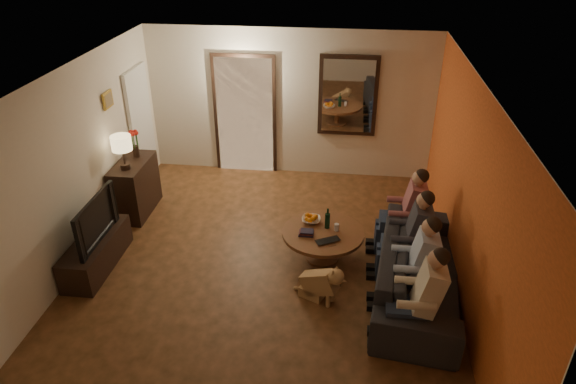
# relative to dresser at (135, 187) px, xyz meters

# --- Properties ---
(floor) EXTENTS (5.00, 6.00, 0.01)m
(floor) POSITION_rel_dresser_xyz_m (2.25, -1.27, -0.43)
(floor) COLOR #3A260F
(floor) RESTS_ON ground
(ceiling) EXTENTS (5.00, 6.00, 0.01)m
(ceiling) POSITION_rel_dresser_xyz_m (2.25, -1.27, 2.17)
(ceiling) COLOR white
(ceiling) RESTS_ON back_wall
(back_wall) EXTENTS (5.00, 0.02, 2.60)m
(back_wall) POSITION_rel_dresser_xyz_m (2.25, 1.73, 0.87)
(back_wall) COLOR beige
(back_wall) RESTS_ON floor
(front_wall) EXTENTS (5.00, 0.02, 2.60)m
(front_wall) POSITION_rel_dresser_xyz_m (2.25, -4.27, 0.87)
(front_wall) COLOR beige
(front_wall) RESTS_ON floor
(left_wall) EXTENTS (0.02, 6.00, 2.60)m
(left_wall) POSITION_rel_dresser_xyz_m (-0.25, -1.27, 0.87)
(left_wall) COLOR beige
(left_wall) RESTS_ON floor
(right_wall) EXTENTS (0.02, 6.00, 2.60)m
(right_wall) POSITION_rel_dresser_xyz_m (4.75, -1.27, 0.87)
(right_wall) COLOR beige
(right_wall) RESTS_ON floor
(orange_accent) EXTENTS (0.01, 6.00, 2.60)m
(orange_accent) POSITION_rel_dresser_xyz_m (4.74, -1.27, 0.87)
(orange_accent) COLOR #C05420
(orange_accent) RESTS_ON right_wall
(kitchen_doorway) EXTENTS (1.00, 0.06, 2.10)m
(kitchen_doorway) POSITION_rel_dresser_xyz_m (1.45, 1.71, 0.62)
(kitchen_doorway) COLOR #FFE0A5
(kitchen_doorway) RESTS_ON floor
(door_trim) EXTENTS (1.12, 0.04, 2.22)m
(door_trim) POSITION_rel_dresser_xyz_m (1.45, 1.70, 0.62)
(door_trim) COLOR black
(door_trim) RESTS_ON floor
(fridge_glimpse) EXTENTS (0.45, 0.03, 1.70)m
(fridge_glimpse) POSITION_rel_dresser_xyz_m (1.70, 1.72, 0.47)
(fridge_glimpse) COLOR silver
(fridge_glimpse) RESTS_ON floor
(mirror_frame) EXTENTS (1.00, 0.05, 1.40)m
(mirror_frame) POSITION_rel_dresser_xyz_m (3.25, 1.69, 1.07)
(mirror_frame) COLOR black
(mirror_frame) RESTS_ON back_wall
(mirror_glass) EXTENTS (0.86, 0.02, 1.26)m
(mirror_glass) POSITION_rel_dresser_xyz_m (3.25, 1.66, 1.07)
(mirror_glass) COLOR white
(mirror_glass) RESTS_ON back_wall
(white_door) EXTENTS (0.06, 0.85, 2.04)m
(white_door) POSITION_rel_dresser_xyz_m (-0.21, 1.03, 0.59)
(white_door) COLOR white
(white_door) RESTS_ON floor
(framed_art) EXTENTS (0.03, 0.28, 0.24)m
(framed_art) POSITION_rel_dresser_xyz_m (-0.22, 0.03, 1.42)
(framed_art) COLOR #B28C33
(framed_art) RESTS_ON left_wall
(art_canvas) EXTENTS (0.01, 0.22, 0.18)m
(art_canvas) POSITION_rel_dresser_xyz_m (-0.21, 0.03, 1.42)
(art_canvas) COLOR brown
(art_canvas) RESTS_ON left_wall
(dresser) EXTENTS (0.45, 0.98, 0.87)m
(dresser) POSITION_rel_dresser_xyz_m (0.00, 0.00, 0.00)
(dresser) COLOR black
(dresser) RESTS_ON floor
(table_lamp) EXTENTS (0.30, 0.30, 0.54)m
(table_lamp) POSITION_rel_dresser_xyz_m (0.00, -0.22, 0.70)
(table_lamp) COLOR beige
(table_lamp) RESTS_ON dresser
(flower_vase) EXTENTS (0.14, 0.14, 0.44)m
(flower_vase) POSITION_rel_dresser_xyz_m (0.00, 0.22, 0.65)
(flower_vase) COLOR red
(flower_vase) RESTS_ON dresser
(tv_stand) EXTENTS (0.45, 1.31, 0.44)m
(tv_stand) POSITION_rel_dresser_xyz_m (0.00, -1.47, -0.21)
(tv_stand) COLOR black
(tv_stand) RESTS_ON floor
(tv) EXTENTS (1.07, 0.14, 0.61)m
(tv) POSITION_rel_dresser_xyz_m (0.00, -1.47, 0.31)
(tv) COLOR black
(tv) RESTS_ON tv_stand
(sofa) EXTENTS (2.58, 1.28, 0.72)m
(sofa) POSITION_rel_dresser_xyz_m (4.26, -1.50, -0.07)
(sofa) COLOR black
(sofa) RESTS_ON floor
(person_a) EXTENTS (0.60, 0.40, 1.20)m
(person_a) POSITION_rel_dresser_xyz_m (4.16, -2.40, 0.17)
(person_a) COLOR tan
(person_a) RESTS_ON sofa
(person_b) EXTENTS (0.60, 0.40, 1.20)m
(person_b) POSITION_rel_dresser_xyz_m (4.16, -1.80, 0.17)
(person_b) COLOR tan
(person_b) RESTS_ON sofa
(person_c) EXTENTS (0.60, 0.40, 1.20)m
(person_c) POSITION_rel_dresser_xyz_m (4.16, -1.20, 0.17)
(person_c) COLOR tan
(person_c) RESTS_ON sofa
(person_d) EXTENTS (0.60, 0.40, 1.20)m
(person_d) POSITION_rel_dresser_xyz_m (4.16, -0.60, 0.17)
(person_d) COLOR tan
(person_d) RESTS_ON sofa
(dog) EXTENTS (0.61, 0.45, 0.56)m
(dog) POSITION_rel_dresser_xyz_m (3.04, -1.79, -0.15)
(dog) COLOR #A98C4E
(dog) RESTS_ON floor
(coffee_table) EXTENTS (1.27, 1.27, 0.45)m
(coffee_table) POSITION_rel_dresser_xyz_m (3.02, -0.93, -0.21)
(coffee_table) COLOR brown
(coffee_table) RESTS_ON floor
(bowl) EXTENTS (0.26, 0.26, 0.06)m
(bowl) POSITION_rel_dresser_xyz_m (2.84, -0.71, 0.05)
(bowl) COLOR white
(bowl) RESTS_ON coffee_table
(oranges) EXTENTS (0.20, 0.20, 0.08)m
(oranges) POSITION_rel_dresser_xyz_m (2.84, -0.71, 0.12)
(oranges) COLOR orange
(oranges) RESTS_ON bowl
(wine_bottle) EXTENTS (0.07, 0.07, 0.31)m
(wine_bottle) POSITION_rel_dresser_xyz_m (3.07, -0.83, 0.17)
(wine_bottle) COLOR black
(wine_bottle) RESTS_ON coffee_table
(wine_glass) EXTENTS (0.06, 0.06, 0.10)m
(wine_glass) POSITION_rel_dresser_xyz_m (3.20, -0.88, 0.07)
(wine_glass) COLOR silver
(wine_glass) RESTS_ON coffee_table
(book_stack) EXTENTS (0.20, 0.15, 0.07)m
(book_stack) POSITION_rel_dresser_xyz_m (2.80, -1.03, 0.05)
(book_stack) COLOR black
(book_stack) RESTS_ON coffee_table
(laptop) EXTENTS (0.39, 0.34, 0.03)m
(laptop) POSITION_rel_dresser_xyz_m (3.12, -1.21, 0.03)
(laptop) COLOR black
(laptop) RESTS_ON coffee_table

